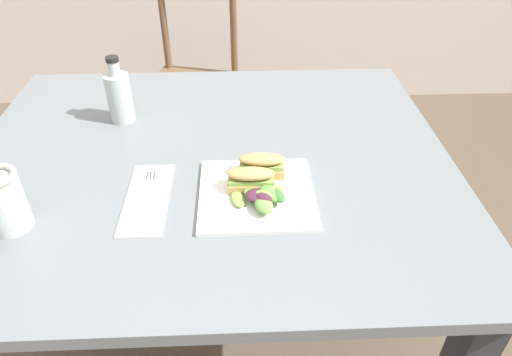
% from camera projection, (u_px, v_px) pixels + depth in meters
% --- Properties ---
extents(dining_table, '(1.21, 1.03, 0.74)m').
position_uv_depth(dining_table, '(212.00, 192.00, 1.23)').
color(dining_table, slate).
rests_on(dining_table, ground).
extents(chair_wooden_far, '(0.49, 0.49, 0.87)m').
position_uv_depth(chair_wooden_far, '(193.00, 82.00, 2.17)').
color(chair_wooden_far, brown).
rests_on(chair_wooden_far, ground).
extents(plate_lunch, '(0.26, 0.26, 0.01)m').
position_uv_depth(plate_lunch, '(257.00, 194.00, 1.03)').
color(plate_lunch, white).
rests_on(plate_lunch, dining_table).
extents(sandwich_half_front, '(0.11, 0.06, 0.06)m').
position_uv_depth(sandwich_half_front, '(251.00, 179.00, 1.02)').
color(sandwich_half_front, tan).
rests_on(sandwich_half_front, plate_lunch).
extents(sandwich_half_back, '(0.11, 0.06, 0.06)m').
position_uv_depth(sandwich_half_back, '(262.00, 165.00, 1.06)').
color(sandwich_half_back, tan).
rests_on(sandwich_half_back, plate_lunch).
extents(salad_mixed_greens, '(0.13, 0.12, 0.03)m').
position_uv_depth(salad_mixed_greens, '(264.00, 197.00, 0.99)').
color(salad_mixed_greens, '#602D47').
rests_on(salad_mixed_greens, plate_lunch).
extents(napkin_folded, '(0.10, 0.25, 0.00)m').
position_uv_depth(napkin_folded, '(147.00, 198.00, 1.02)').
color(napkin_folded, silver).
rests_on(napkin_folded, dining_table).
extents(fork_on_napkin, '(0.03, 0.19, 0.00)m').
position_uv_depth(fork_on_napkin, '(148.00, 192.00, 1.04)').
color(fork_on_napkin, silver).
rests_on(fork_on_napkin, napkin_folded).
extents(bottle_cold_brew, '(0.07, 0.07, 0.19)m').
position_uv_depth(bottle_cold_brew, '(120.00, 99.00, 1.27)').
color(bottle_cold_brew, '#472819').
rests_on(bottle_cold_brew, dining_table).
extents(mason_jar_iced_tea, '(0.08, 0.08, 0.13)m').
position_uv_depth(mason_jar_iced_tea, '(5.00, 204.00, 0.92)').
color(mason_jar_iced_tea, '#995623').
rests_on(mason_jar_iced_tea, dining_table).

